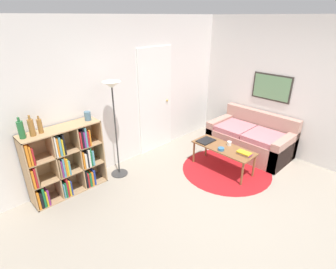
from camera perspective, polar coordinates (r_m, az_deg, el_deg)
The scene contains 16 objects.
ground_plane at distance 4.04m, azimuth 14.55°, elevation -16.09°, with size 14.00×14.00×0.00m, color gray.
wall_back at distance 4.87m, azimuth -7.62°, elevation 8.97°, with size 7.43×0.11×2.60m.
wall_right at distance 5.77m, azimuth 18.33°, elevation 10.51°, with size 0.08×5.32×2.60m.
rug at distance 4.95m, azimuth 12.55°, elevation -7.45°, with size 1.59×1.59×0.01m.
bookshelf at distance 4.31m, azimuth -21.56°, elevation -5.65°, with size 1.15×0.34×1.10m.
floor_lamp at distance 4.24m, azimuth -11.86°, elevation 7.06°, with size 0.29×0.29×1.66m.
couch at distance 5.60m, azimuth 17.67°, elevation -0.92°, with size 0.89×1.57×0.80m.
coffee_table at distance 4.77m, azimuth 11.95°, elevation -3.21°, with size 0.45×1.12×0.45m.
laptop at distance 4.90m, azimuth 8.25°, elevation -1.33°, with size 0.32×0.24×0.02m.
bowl at distance 4.62m, azimuth 11.47°, elevation -3.12°, with size 0.11×0.11×0.05m.
book_stack_on_table at distance 4.56m, azimuth 16.24°, elevation -3.97°, with size 0.14×0.24×0.05m.
cup at distance 4.81m, azimuth 13.18°, elevation -1.90°, with size 0.08×0.08×0.08m.
bottle_left at distance 3.91m, azimuth -29.37°, elevation 0.93°, with size 0.08×0.08×0.30m.
bottle_middle at distance 3.93m, azimuth -27.60°, elevation 1.39°, with size 0.08×0.08×0.29m.
bottle_right at distance 3.98m, azimuth -26.11°, elevation 1.70°, with size 0.07×0.07×0.25m.
vase_on_shelf at distance 4.22m, azimuth -17.09°, elevation 3.89°, with size 0.10×0.10×0.14m.
Camera 1 is at (-2.75, -1.45, 2.58)m, focal length 28.00 mm.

